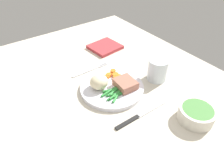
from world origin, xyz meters
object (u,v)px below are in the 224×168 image
Objects in this scene: dinner_plate at (112,88)px; knife at (140,115)px; meat_portion at (125,84)px; salad_bowl at (197,113)px; napkin at (105,47)px; fork at (90,70)px; water_glass at (157,71)px.

dinner_plate is 15.80cm from knife.
dinner_plate is 3.11× the size of meat_portion.
salad_bowl is (11.22, 13.06, 2.33)cm from knife.
dinner_plate is 1.73× the size of napkin.
fork is at bearing -178.02° from knife.
dinner_plate is at bearing 5.45° from fork.
fork is 30.91cm from knife.
napkin is at bearing 177.42° from salad_bowl.
water_glass is 31.97cm from napkin.
napkin is (-26.86, 15.20, -0.04)cm from dinner_plate.
dinner_plate is at bearing -105.11° from water_glass.
knife is 45.37cm from napkin.
salad_bowl is at bearing 21.66° from fork.
meat_portion is 0.56× the size of napkin.
napkin reaches higher than knife.
dinner_plate is 18.83cm from water_glass.
knife is (15.78, -0.29, -0.60)cm from dinner_plate.
knife reaches higher than fork.
napkin is (-42.65, 15.49, 0.56)cm from knife.
dinner_plate is 2.07× the size of salad_bowl.
meat_portion reaches higher than dinner_plate.
water_glass is at bearing 83.15° from meat_portion.
fork is at bearing -52.81° from napkin.
fork is at bearing -167.90° from meat_portion.
meat_portion is 18.89cm from fork.
napkin is (-30.00, 11.55, -2.26)cm from meat_portion.
meat_portion reaches higher than fork.
napkin is (-31.71, -2.77, -2.89)cm from water_glass.
salad_bowl is (22.15, -5.19, -1.12)cm from water_glass.
water_glass is (4.85, 17.97, 2.85)cm from dinner_plate.
water_glass is at bearing 74.89° from dinner_plate.
water_glass is (1.72, 14.31, 0.63)cm from meat_portion.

